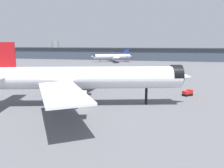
{
  "coord_description": "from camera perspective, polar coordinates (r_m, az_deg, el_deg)",
  "views": [
    {
      "loc": [
        15.44,
        -50.86,
        16.03
      ],
      "look_at": [
        6.27,
        5.3,
        5.66
      ],
      "focal_mm": 35.63,
      "sensor_mm": 36.0,
      "label": 1
    }
  ],
  "objects": [
    {
      "name": "terminal_building",
      "position": [
        227.23,
        1.62,
        7.81
      ],
      "size": [
        239.26,
        40.94,
        18.87
      ],
      "rotation": [
        0.0,
        0.0,
        -0.08
      ],
      "color": "#3D4756",
      "rests_on": "ground"
    },
    {
      "name": "service_truck_front",
      "position": [
        91.81,
        -9.07,
        1.15
      ],
      "size": [
        5.96,
        4.06,
        3.0
      ],
      "rotation": [
        0.0,
        0.0,
        2.79
      ],
      "color": "black",
      "rests_on": "ground"
    },
    {
      "name": "traffic_cone_near_nose",
      "position": [
        69.02,
        21.16,
        -3.52
      ],
      "size": [
        0.55,
        0.55,
        0.69
      ],
      "primitive_type": "cone",
      "color": "#F2600C",
      "rests_on": "ground"
    },
    {
      "name": "baggage_tug_wing",
      "position": [
        73.2,
        18.86,
        -2.1
      ],
      "size": [
        3.5,
        3.31,
        1.85
      ],
      "rotation": [
        0.0,
        0.0,
        0.68
      ],
      "color": "black",
      "rests_on": "ground"
    },
    {
      "name": "ground",
      "position": [
        55.52,
        -7.34,
        -6.54
      ],
      "size": [
        900.0,
        900.0,
        0.0
      ],
      "primitive_type": "plane",
      "color": "#56565B"
    },
    {
      "name": "airliner_near_gate",
      "position": [
        57.7,
        -6.87,
        1.48
      ],
      "size": [
        55.79,
        50.08,
        16.4
      ],
      "rotation": [
        0.0,
        0.0,
        0.2
      ],
      "color": "white",
      "rests_on": "ground"
    },
    {
      "name": "airliner_far_taxiway",
      "position": [
        198.03,
        -0.04,
        7.09
      ],
      "size": [
        35.96,
        32.0,
        10.93
      ],
      "rotation": [
        0.0,
        0.0,
        3.5
      ],
      "color": "silver",
      "rests_on": "ground"
    }
  ]
}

